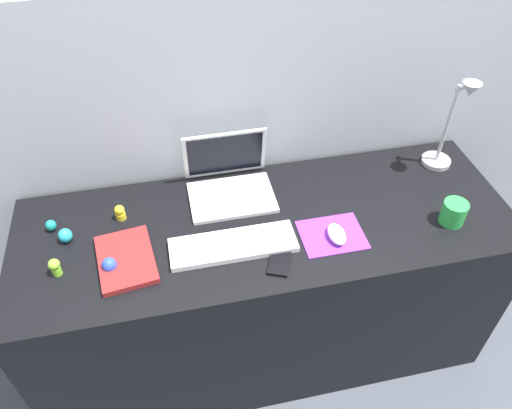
{
  "coord_description": "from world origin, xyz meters",
  "views": [
    {
      "loc": [
        -0.29,
        -1.14,
        1.93
      ],
      "look_at": [
        -0.04,
        0.0,
        0.83
      ],
      "focal_mm": 34.36,
      "sensor_mm": 36.0,
      "label": 1
    }
  ],
  "objects": [
    {
      "name": "toy_figurine_lime",
      "position": [
        -0.68,
        -0.08,
        0.77
      ],
      "size": [
        0.04,
        0.04,
        0.06
      ],
      "color": "#8CDB33",
      "rests_on": "desk"
    },
    {
      "name": "toy_figurine_yellow",
      "position": [
        -0.49,
        0.12,
        0.77
      ],
      "size": [
        0.03,
        0.03,
        0.06
      ],
      "color": "yellow",
      "rests_on": "desk"
    },
    {
      "name": "laptop",
      "position": [
        -0.1,
        0.19,
        0.79
      ],
      "size": [
        0.3,
        0.25,
        0.21
      ],
      "color": "white",
      "rests_on": "desk"
    },
    {
      "name": "toy_figurine_cyan",
      "position": [
        -0.66,
        0.06,
        0.76
      ],
      "size": [
        0.04,
        0.04,
        0.05
      ],
      "primitive_type": "ellipsoid",
      "color": "#28B7CC",
      "rests_on": "desk"
    },
    {
      "name": "ground_plane",
      "position": [
        0.0,
        0.0,
        0.0
      ],
      "size": [
        6.0,
        6.0,
        0.0
      ],
      "primitive_type": "plane",
      "color": "#474C56"
    },
    {
      "name": "toy_figurine_blue",
      "position": [
        -0.52,
        -0.1,
        0.77
      ],
      "size": [
        0.05,
        0.05,
        0.05
      ],
      "primitive_type": "ellipsoid",
      "color": "blue",
      "rests_on": "desk"
    },
    {
      "name": "keyboard",
      "position": [
        -0.13,
        -0.09,
        0.75
      ],
      "size": [
        0.41,
        0.13,
        0.02
      ],
      "primitive_type": "cube",
      "color": "white",
      "rests_on": "desk"
    },
    {
      "name": "toy_figurine_teal",
      "position": [
        -0.71,
        0.12,
        0.76
      ],
      "size": [
        0.04,
        0.04,
        0.04
      ],
      "primitive_type": "ellipsoid",
      "color": "teal",
      "rests_on": "desk"
    },
    {
      "name": "mousepad",
      "position": [
        0.2,
        -0.11,
        0.74
      ],
      "size": [
        0.21,
        0.17,
        0.0
      ],
      "primitive_type": "cube",
      "color": "purple",
      "rests_on": "desk"
    },
    {
      "name": "notebook_pad",
      "position": [
        -0.47,
        -0.08,
        0.75
      ],
      "size": [
        0.2,
        0.26,
        0.02
      ],
      "primitive_type": "cube",
      "rotation": [
        0.0,
        0.0,
        0.12
      ],
      "color": "maroon",
      "rests_on": "desk"
    },
    {
      "name": "cell_phone",
      "position": [
        0.0,
        -0.18,
        0.74
      ],
      "size": [
        0.11,
        0.14,
        0.01
      ],
      "primitive_type": "cube",
      "rotation": [
        0.0,
        0.0,
        -0.4
      ],
      "color": "black",
      "rests_on": "desk"
    },
    {
      "name": "back_wall",
      "position": [
        0.0,
        0.34,
        0.71
      ],
      "size": [
        2.91,
        0.05,
        1.42
      ],
      "primitive_type": "cube",
      "color": "#B2B7C1",
      "rests_on": "ground_plane"
    },
    {
      "name": "coffee_mug",
      "position": [
        0.61,
        -0.13,
        0.78
      ],
      "size": [
        0.08,
        0.08,
        0.08
      ],
      "primitive_type": "cylinder",
      "color": "green",
      "rests_on": "desk"
    },
    {
      "name": "desk",
      "position": [
        0.0,
        0.0,
        0.37
      ],
      "size": [
        1.71,
        0.6,
        0.74
      ],
      "primitive_type": "cube",
      "color": "black",
      "rests_on": "ground_plane"
    },
    {
      "name": "mouse",
      "position": [
        0.2,
        -0.12,
        0.76
      ],
      "size": [
        0.06,
        0.1,
        0.03
      ],
      "primitive_type": "ellipsoid",
      "color": "white",
      "rests_on": "mousepad"
    },
    {
      "name": "desk_lamp",
      "position": [
        0.71,
        0.15,
        0.92
      ],
      "size": [
        0.11,
        0.15,
        0.38
      ],
      "color": "#B7B7BC",
      "rests_on": "desk"
    }
  ]
}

